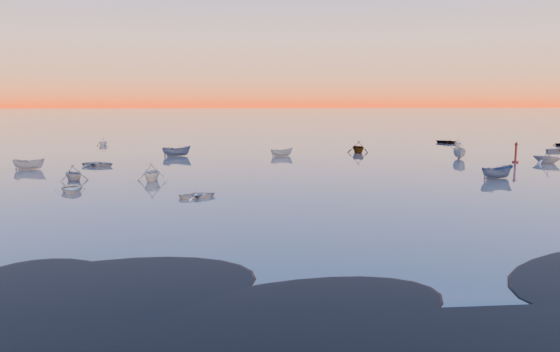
{
  "coord_description": "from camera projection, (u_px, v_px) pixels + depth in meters",
  "views": [
    {
      "loc": [
        -5.61,
        -24.43,
        8.96
      ],
      "look_at": [
        -0.71,
        28.0,
        1.28
      ],
      "focal_mm": 35.0,
      "sensor_mm": 36.0,
      "label": 1
    }
  ],
  "objects": [
    {
      "name": "channel_marker",
      "position": [
        516.0,
        154.0,
        74.56
      ],
      "size": [
        0.84,
        0.84,
        3.0
      ],
      "color": "#410E0E",
      "rests_on": "ground"
    },
    {
      "name": "boat_near_right",
      "position": [
        547.0,
        163.0,
        73.98
      ],
      "size": [
        4.3,
        3.76,
        1.4
      ],
      "primitive_type": "imported",
      "rotation": [
        0.0,
        0.0,
        3.75
      ],
      "color": "gray",
      "rests_on": "ground"
    },
    {
      "name": "mud_lobes",
      "position": [
        354.0,
        294.0,
        24.89
      ],
      "size": [
        140.0,
        6.0,
        0.07
      ],
      "primitive_type": null,
      "color": "black",
      "rests_on": "ground"
    },
    {
      "name": "moored_fleet",
      "position": [
        269.0,
        160.0,
        78.09
      ],
      "size": [
        124.0,
        58.0,
        1.2
      ],
      "primitive_type": null,
      "color": "silver",
      "rests_on": "ground"
    },
    {
      "name": "boat_near_left",
      "position": [
        71.0,
        192.0,
        51.82
      ],
      "size": [
        4.25,
        2.85,
        0.98
      ],
      "primitive_type": "imported",
      "rotation": [
        0.0,
        0.0,
        0.34
      ],
      "color": "silver",
      "rests_on": "ground"
    },
    {
      "name": "boat_near_center",
      "position": [
        497.0,
        179.0,
        60.0
      ],
      "size": [
        2.84,
        4.5,
        1.44
      ],
      "primitive_type": "imported",
      "rotation": [
        0.0,
        0.0,
        1.85
      ],
      "color": "#374A6A",
      "rests_on": "ground"
    },
    {
      "name": "ground",
      "position": [
        254.0,
        136.0,
        124.4
      ],
      "size": [
        600.0,
        600.0,
        0.0
      ],
      "primitive_type": "plane",
      "color": "#70645D",
      "rests_on": "ground"
    }
  ]
}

